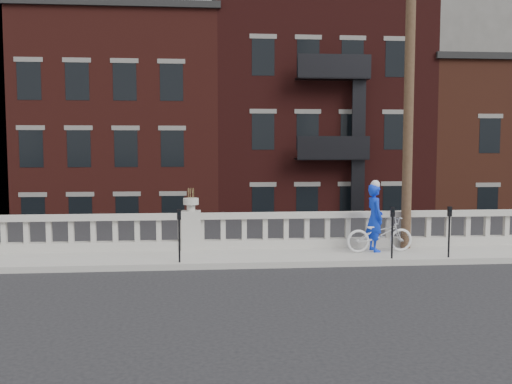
# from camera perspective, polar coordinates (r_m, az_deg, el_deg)

# --- Properties ---
(ground) EXTENTS (120.00, 120.00, 0.00)m
(ground) POSITION_cam_1_polar(r_m,az_deg,el_deg) (12.71, -6.87, -9.62)
(ground) COLOR black
(ground) RESTS_ON ground
(sidewalk) EXTENTS (32.00, 2.20, 0.15)m
(sidewalk) POSITION_cam_1_polar(r_m,az_deg,el_deg) (15.61, -6.56, -6.61)
(sidewalk) COLOR #9D9891
(sidewalk) RESTS_ON ground
(balustrade) EXTENTS (28.00, 0.34, 1.03)m
(balustrade) POSITION_cam_1_polar(r_m,az_deg,el_deg) (16.45, -6.50, -4.02)
(balustrade) COLOR #9D9891
(balustrade) RESTS_ON sidewalk
(planter_pedestal) EXTENTS (0.55, 0.55, 1.76)m
(planter_pedestal) POSITION_cam_1_polar(r_m,az_deg,el_deg) (16.42, -6.50, -3.36)
(planter_pedestal) COLOR #9D9891
(planter_pedestal) RESTS_ON sidewalk
(lower_level) EXTENTS (80.00, 44.00, 20.80)m
(lower_level) POSITION_cam_1_polar(r_m,az_deg,el_deg) (35.35, -4.92, 3.97)
(lower_level) COLOR #605E59
(lower_level) RESTS_ON ground
(utility_pole) EXTENTS (1.60, 0.28, 10.00)m
(utility_pole) POSITION_cam_1_polar(r_m,az_deg,el_deg) (17.05, 15.09, 11.65)
(utility_pole) COLOR #422D1E
(utility_pole) RESTS_ON sidewalk
(parking_meter_b) EXTENTS (0.10, 0.09, 1.36)m
(parking_meter_b) POSITION_cam_1_polar(r_m,az_deg,el_deg) (14.62, -7.69, -3.74)
(parking_meter_b) COLOR black
(parking_meter_b) RESTS_ON sidewalk
(parking_meter_c) EXTENTS (0.10, 0.09, 1.36)m
(parking_meter_c) POSITION_cam_1_polar(r_m,az_deg,el_deg) (15.42, 13.48, -3.38)
(parking_meter_c) COLOR black
(parking_meter_c) RESTS_ON sidewalk
(parking_meter_d) EXTENTS (0.10, 0.09, 1.36)m
(parking_meter_d) POSITION_cam_1_polar(r_m,az_deg,el_deg) (15.98, 18.77, -3.22)
(parking_meter_d) COLOR black
(parking_meter_d) RESTS_ON sidewalk
(bicycle) EXTENTS (1.94, 0.79, 1.00)m
(bicycle) POSITION_cam_1_polar(r_m,az_deg,el_deg) (16.32, 12.25, -4.14)
(bicycle) COLOR silver
(bicycle) RESTS_ON sidewalk
(cyclist) EXTENTS (0.53, 0.74, 1.90)m
(cyclist) POSITION_cam_1_polar(r_m,az_deg,el_deg) (16.34, 11.79, -2.53)
(cyclist) COLOR #0E31D5
(cyclist) RESTS_ON sidewalk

